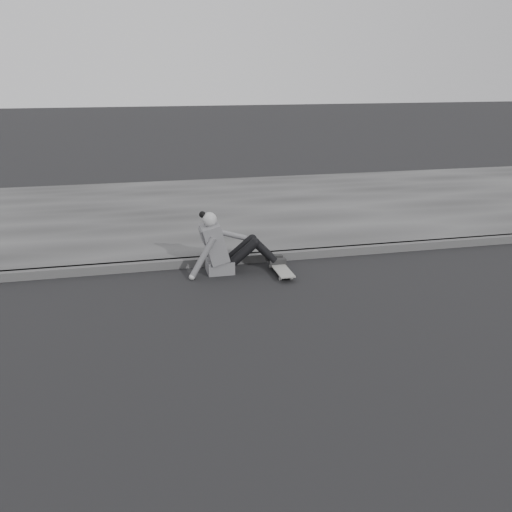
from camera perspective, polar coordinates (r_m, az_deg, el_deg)
The scene contains 5 objects.
ground at distance 6.40m, azimuth 13.91°, elevation -7.12°, with size 80.00×80.00×0.00m, color black.
curb at distance 8.58m, azimuth 6.24°, elevation 0.32°, with size 24.00×0.16×0.12m, color #434343.
sidewalk at distance 11.37m, azimuth 1.21°, elevation 4.87°, with size 24.00×6.00×0.12m, color #393939.
skateboard at distance 7.83m, azimuth 2.47°, elevation -1.27°, with size 0.20×0.78×0.09m.
seated_woman at distance 7.81m, azimuth -3.19°, elevation 0.90°, with size 1.38×0.46×0.88m.
Camera 1 is at (-2.78, -5.11, 2.68)m, focal length 40.00 mm.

